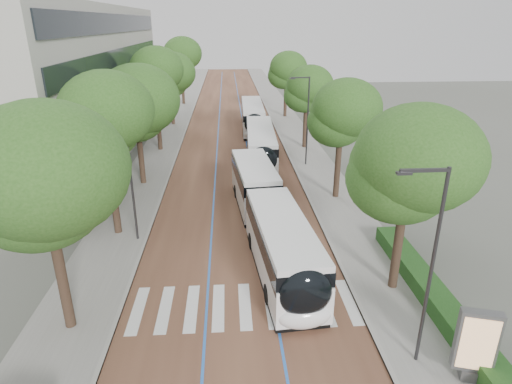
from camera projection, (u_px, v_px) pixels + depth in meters
ground at (241, 320)px, 19.31m from camera, size 160.00×160.00×0.00m
road at (231, 124)px, 56.38m from camera, size 11.00×140.00×0.02m
sidewalk_left at (174, 124)px, 55.89m from camera, size 4.00×140.00×0.12m
sidewalk_right at (287, 123)px, 56.82m from camera, size 4.00×140.00×0.12m
kerb_left at (188, 124)px, 56.01m from camera, size 0.20×140.00×0.14m
kerb_right at (273, 123)px, 56.70m from camera, size 0.20×140.00×0.14m
zebra_crossing at (245, 305)px, 20.24m from camera, size 10.55×3.60×0.01m
lane_line_left at (219, 124)px, 56.27m from camera, size 0.12×126.00×0.01m
lane_line_right at (243, 123)px, 56.47m from camera, size 0.12×126.00×0.01m
office_building at (30, 83)px, 41.46m from camera, size 18.11×40.00×14.00m
hedge at (439, 302)px, 19.68m from camera, size 1.20×14.00×0.80m
streetlight_near at (429, 255)px, 15.15m from camera, size 1.82×0.20×8.00m
streetlight_far at (306, 114)px, 38.32m from camera, size 1.82×0.20×8.00m
lamp_post_left at (131, 177)px, 24.82m from camera, size 0.14×0.14×8.00m
trees_left at (150, 88)px, 39.47m from camera, size 6.38×61.11×9.92m
trees_right at (323, 103)px, 36.01m from camera, size 5.73×47.43×8.75m
lead_bus at (269, 217)px, 25.63m from camera, size 4.10×18.54×3.20m
bus_queued_0 at (261, 146)px, 40.17m from camera, size 2.97×12.48×3.20m
bus_queued_1 at (253, 117)px, 52.51m from camera, size 2.78×12.45×3.20m
ad_panel at (476, 344)px, 15.43m from camera, size 1.48×0.79×2.98m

